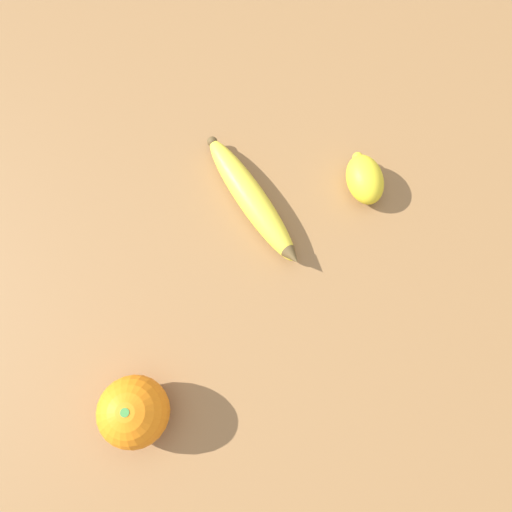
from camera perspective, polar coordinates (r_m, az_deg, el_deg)
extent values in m
plane|color=olive|center=(0.67, -3.57, 5.77)|extent=(3.00, 3.00, 0.00)
ellipsoid|color=yellow|center=(0.65, -0.54, 6.59)|extent=(0.20, 0.04, 0.04)
cone|color=brown|center=(0.62, 4.22, -0.08)|extent=(0.03, 0.02, 0.03)
sphere|color=brown|center=(0.69, -5.02, 12.88)|extent=(0.01, 0.01, 0.01)
sphere|color=orange|center=(0.59, -13.80, -16.90)|extent=(0.08, 0.08, 0.08)
cylinder|color=#3D8438|center=(0.56, -14.75, -16.92)|extent=(0.01, 0.01, 0.00)
ellipsoid|color=yellow|center=(0.67, 12.33, 8.54)|extent=(0.08, 0.07, 0.05)
sphere|color=yellow|center=(0.68, 11.55, 10.98)|extent=(0.01, 0.01, 0.01)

